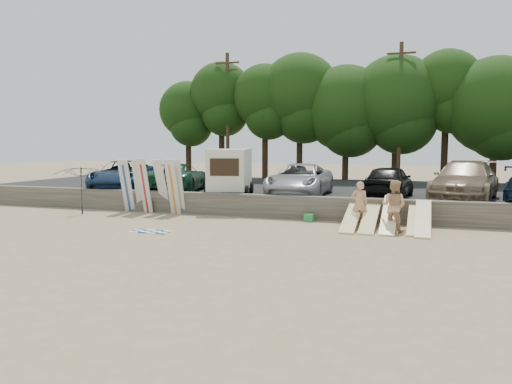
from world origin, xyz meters
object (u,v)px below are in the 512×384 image
Objects in this scene: car_4 at (465,181)px; beachgoer_a at (360,204)px; box_trailer at (230,169)px; car_0 at (124,175)px; car_1 at (177,177)px; beachgoer_b at (394,206)px; car_3 at (389,181)px; car_2 at (300,180)px; cooler at (309,218)px; beach_umbrella at (82,190)px.

car_4 reaches higher than beachgoer_a.
box_trailer is 6.54m from car_0.
car_1 is at bearing -27.54° from beachgoer_a.
car_4 is at bearing -14.89° from car_0.
car_4 is 5.92m from beachgoer_b.
car_4 reaches higher than car_0.
car_1 is 10.86m from car_3.
car_0 is at bearing 161.49° from box_trailer.
car_4 is (3.31, -0.01, 0.11)m from car_3.
box_trailer is at bearing -22.20° from car_0.
beachgoer_b is at bearing -46.99° from car_2.
car_0 is 15.40× the size of cooler.
car_4 reaches higher than car_2.
car_3 is 2.56× the size of beachgoer_a.
box_trailer is at bearing -7.14° from beachgoer_b.
car_2 is (3.36, 0.74, -0.49)m from box_trailer.
box_trailer is 10.92m from car_4.
box_trailer is at bearing 153.47° from car_1.
car_1 is 10.76m from beachgoer_a.
car_4 is (10.84, 1.25, -0.39)m from box_trailer.
cooler is at bearing -33.32° from car_0.
car_0 is 14.04m from car_3.
car_0 is 2.32× the size of beach_umbrella.
car_3 is at bearing 4.94° from car_2.
car_4 is at bearing -99.11° from beachgoer_b.
beachgoer_b is 0.76× the size of beach_umbrella.
car_3 is (4.17, 0.52, -0.01)m from car_2.
car_1 is at bearing 62.60° from beach_umbrella.
beach_umbrella reaches higher than car_1.
cooler is at bearing -18.55° from beachgoer_a.
car_0 reaches higher than car_2.
car_2 is 2.94× the size of beachgoer_b.
car_0 is 1.08× the size of car_1.
car_1 is 2.15× the size of beach_umbrella.
car_1 is (3.18, 0.16, -0.06)m from car_0.
car_3 is at bearing 168.69° from car_1.
beach_umbrella is at bearing -155.01° from car_2.
cooler is 10.46m from beach_umbrella.
car_0 is at bearing 99.49° from beach_umbrella.
beach_umbrella reaches higher than beachgoer_b.
car_2 reaches higher than car_3.
car_2 is at bearing -164.90° from car_4.
beachgoer_a is at bearing -38.15° from box_trailer.
beach_umbrella is (-10.34, -1.29, 0.98)m from cooler.
car_1 is 8.70m from cooler.
beachgoer_a is 4.66× the size of cooler.
car_4 reaches higher than beach_umbrella.
car_4 is 3.18× the size of beachgoer_b.
car_0 is at bearing -166.62° from car_4.
beachgoer_b is (0.54, -5.20, -0.51)m from car_3.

